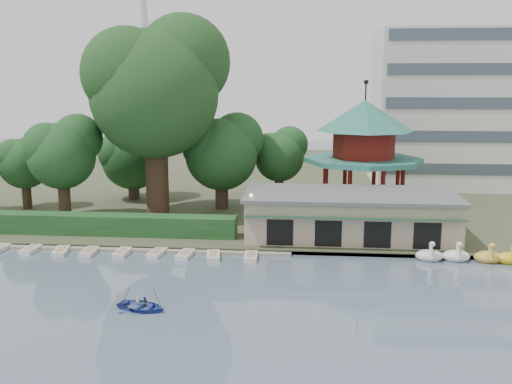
# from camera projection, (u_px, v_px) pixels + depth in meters

# --- Properties ---
(ground_plane) EXTENTS (220.00, 220.00, 0.00)m
(ground_plane) POSITION_uv_depth(u_px,v_px,m) (188.00, 347.00, 30.45)
(ground_plane) COLOR slate
(ground_plane) RESTS_ON ground
(shore) EXTENTS (220.00, 70.00, 0.40)m
(shore) POSITION_uv_depth(u_px,v_px,m) (264.00, 180.00, 81.25)
(shore) COLOR #424930
(shore) RESTS_ON ground
(embankment) EXTENTS (220.00, 0.60, 0.30)m
(embankment) POSITION_uv_depth(u_px,v_px,m) (231.00, 250.00, 47.34)
(embankment) COLOR gray
(embankment) RESTS_ON ground
(dock) EXTENTS (34.00, 1.60, 0.24)m
(dock) POSITION_uv_depth(u_px,v_px,m) (91.00, 247.00, 48.32)
(dock) COLOR gray
(dock) RESTS_ON ground
(boathouse) EXTENTS (18.60, 9.39, 3.90)m
(boathouse) POSITION_uv_depth(u_px,v_px,m) (350.00, 214.00, 50.59)
(boathouse) COLOR tan
(boathouse) RESTS_ON shore
(pavilion) EXTENTS (12.40, 12.40, 13.50)m
(pavilion) POSITION_uv_depth(u_px,v_px,m) (364.00, 145.00, 59.24)
(pavilion) COLOR tan
(pavilion) RESTS_ON shore
(broadcast_tower) EXTENTS (8.00, 8.00, 96.00)m
(broadcast_tower) POSITION_uv_depth(u_px,v_px,m) (143.00, 11.00, 164.59)
(broadcast_tower) COLOR silver
(broadcast_tower) RESTS_ON ground
(hedge) EXTENTS (30.00, 2.00, 1.80)m
(hedge) POSITION_uv_depth(u_px,v_px,m) (72.00, 224.00, 51.58)
(hedge) COLOR #204C22
(hedge) RESTS_ON shore
(lamp_post) EXTENTS (0.36, 0.36, 4.28)m
(lamp_post) POSITION_uv_depth(u_px,v_px,m) (251.00, 209.00, 48.26)
(lamp_post) COLOR black
(lamp_post) RESTS_ON shore
(big_tree) EXTENTS (14.04, 13.08, 20.30)m
(big_tree) POSITION_uv_depth(u_px,v_px,m) (156.00, 83.00, 56.19)
(big_tree) COLOR #3A281C
(big_tree) RESTS_ON shore
(small_trees) EXTENTS (38.95, 17.05, 10.44)m
(small_trees) POSITION_uv_depth(u_px,v_px,m) (138.00, 153.00, 61.33)
(small_trees) COLOR #3A281C
(small_trees) RESTS_ON shore
(moored_rowboats) EXTENTS (30.20, 2.72, 0.36)m
(moored_rowboats) POSITION_uv_depth(u_px,v_px,m) (76.00, 251.00, 46.98)
(moored_rowboats) COLOR silver
(moored_rowboats) RESTS_ON ground
(rowboat_with_passengers) EXTENTS (5.05, 4.16, 2.01)m
(rowboat_with_passengers) POSITION_uv_depth(u_px,v_px,m) (141.00, 303.00, 35.33)
(rowboat_with_passengers) COLOR #2D45A3
(rowboat_with_passengers) RESTS_ON ground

